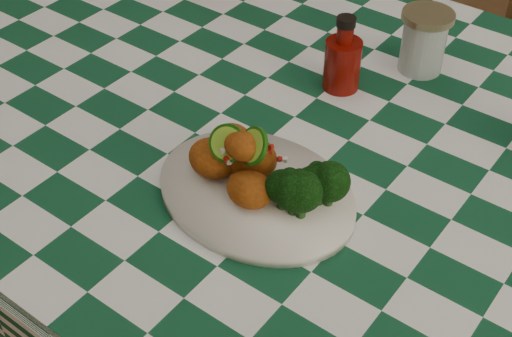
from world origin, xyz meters
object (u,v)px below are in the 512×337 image
Objects in this scene: plate at (256,193)px; mason_jar at (424,42)px; dining_table at (288,275)px; wooden_chair_left at (306,14)px; ketchup_bottle at (343,53)px; fried_chicken_pile at (246,159)px.

mason_jar is (0.03, 0.44, 0.05)m from plate.
dining_table is 1.67× the size of wooden_chair_left.
mason_jar is at bearing 85.92° from plate.
dining_table is at bearing -111.08° from mason_jar.
dining_table is at bearing 108.71° from plate.
ketchup_bottle reaches higher than dining_table.
fried_chicken_pile reaches higher than plate.
mason_jar reaches higher than fried_chicken_pile.
plate is 2.27× the size of ketchup_bottle.
wooden_chair_left reaches higher than dining_table.
ketchup_bottle is 0.16m from mason_jar.
dining_table is 0.87m from wooden_chair_left.
plate is at bearing 0.00° from fried_chicken_pile.
mason_jar is at bearing -64.62° from wooden_chair_left.
mason_jar reaches higher than dining_table.
dining_table is 12.45× the size of ketchup_bottle.
mason_jar is 0.81m from wooden_chair_left.
wooden_chair_left is at bearing 121.83° from dining_table.
fried_chicken_pile is 0.31m from ketchup_bottle.
fried_chicken_pile is at bearing -96.32° from mason_jar.
wooden_chair_left is at bearing 127.28° from ketchup_bottle.
ketchup_bottle is 0.86m from wooden_chair_left.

